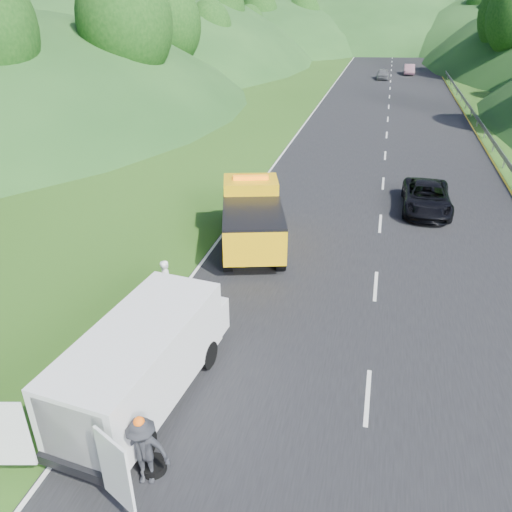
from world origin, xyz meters
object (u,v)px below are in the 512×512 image
(spare_tire, at_px, (154,470))
(passing_suv, at_px, (425,210))
(tow_truck, at_px, (252,216))
(worker, at_px, (148,481))
(white_van, at_px, (145,357))
(woman, at_px, (169,303))
(suitcase, at_px, (168,291))
(child, at_px, (205,348))

(spare_tire, height_order, passing_suv, passing_suv)
(tow_truck, height_order, worker, tow_truck)
(white_van, height_order, woman, white_van)
(worker, bearing_deg, spare_tire, 74.60)
(worker, xyz_separation_m, passing_suv, (6.74, 18.13, 0.00))
(spare_tire, bearing_deg, passing_suv, 69.36)
(worker, xyz_separation_m, suitcase, (-2.53, 7.18, 0.29))
(woman, height_order, worker, worker)
(white_van, xyz_separation_m, worker, (1.08, -2.44, -1.33))
(worker, distance_m, suitcase, 7.62)
(tow_truck, distance_m, worker, 12.23)
(passing_suv, bearing_deg, spare_tire, -110.66)
(white_van, xyz_separation_m, child, (0.75, 2.36, -1.33))
(woman, bearing_deg, passing_suv, -73.24)
(white_van, distance_m, woman, 4.85)
(spare_tire, bearing_deg, tow_truck, 93.70)
(woman, xyz_separation_m, suitcase, (-0.11, 0.27, 0.29))
(white_van, relative_size, passing_suv, 1.38)
(child, relative_size, passing_suv, 0.20)
(child, xyz_separation_m, worker, (0.33, -4.80, 0.00))
(white_van, height_order, child, white_van)
(worker, height_order, passing_suv, worker)
(white_van, bearing_deg, child, 78.14)
(suitcase, distance_m, spare_tire, 7.34)
(child, bearing_deg, suitcase, 170.00)
(suitcase, xyz_separation_m, passing_suv, (9.26, 10.95, -0.29))
(child, bearing_deg, worker, -48.95)
(worker, distance_m, spare_tire, 0.30)
(white_van, relative_size, child, 7.04)
(tow_truck, bearing_deg, suitcase, -126.52)
(child, distance_m, passing_suv, 15.08)
(white_van, relative_size, suitcase, 11.66)
(suitcase, bearing_deg, spare_tire, -69.64)
(passing_suv, bearing_deg, suitcase, -130.25)
(white_van, xyz_separation_m, passing_suv, (7.82, 15.68, -1.33))
(suitcase, bearing_deg, white_van, -73.01)
(tow_truck, xyz_separation_m, spare_tire, (0.77, -11.83, -1.34))
(worker, bearing_deg, suitcase, 98.07)
(white_van, bearing_deg, passing_suv, 69.38)
(suitcase, xyz_separation_m, spare_tire, (2.55, -6.87, -0.29))
(suitcase, bearing_deg, woman, -67.78)
(spare_tire, distance_m, passing_suv, 19.05)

